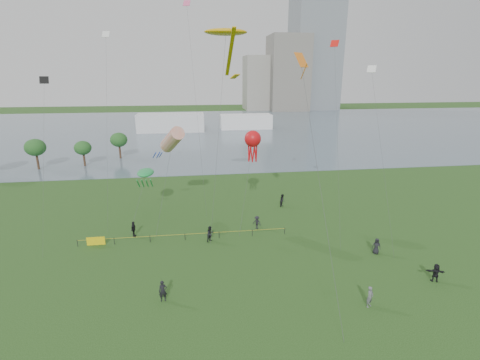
{
  "coord_description": "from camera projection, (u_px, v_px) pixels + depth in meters",
  "views": [
    {
      "loc": [
        -4.69,
        -24.6,
        18.67
      ],
      "look_at": [
        0.0,
        10.0,
        8.0
      ],
      "focal_mm": 26.0,
      "sensor_mm": 36.0,
      "label": 1
    }
  ],
  "objects": [
    {
      "name": "kite_creature",
      "position": [
        146.0,
        173.0,
        45.93
      ],
      "size": [
        2.72,
        7.62,
        6.57
      ],
      "rotation": [
        0.0,
        0.0,
        -0.09
      ],
      "color": "#3F3F42"
    },
    {
      "name": "kite_flyer",
      "position": [
        370.0,
        297.0,
        28.87
      ],
      "size": [
        0.82,
        0.75,
        1.87
      ],
      "primitive_type": "imported",
      "rotation": [
        0.0,
        0.0,
        0.59
      ],
      "color": "#5A5C62",
      "rests_on": "ground_plane"
    },
    {
      "name": "pavilion_right",
      "position": [
        246.0,
        122.0,
        123.32
      ],
      "size": [
        18.0,
        7.0,
        5.0
      ],
      "primitive_type": "cube",
      "color": "white",
      "rests_on": "ground_plane"
    },
    {
      "name": "pavilion_left",
      "position": [
        171.0,
        123.0,
        116.99
      ],
      "size": [
        22.0,
        8.0,
        6.0
      ],
      "primitive_type": "cube",
      "color": "silver",
      "rests_on": "ground_plane"
    },
    {
      "name": "spectator_b",
      "position": [
        257.0,
        222.0,
        43.54
      ],
      "size": [
        1.25,
        1.19,
        1.7
      ],
      "primitive_type": "imported",
      "rotation": [
        0.0,
        0.0,
        -0.69
      ],
      "color": "black",
      "rests_on": "ground_plane"
    },
    {
      "name": "spectator_f",
      "position": [
        163.0,
        291.0,
        29.6
      ],
      "size": [
        0.73,
        0.52,
        1.9
      ],
      "primitive_type": "imported",
      "rotation": [
        0.0,
        0.0,
        0.1
      ],
      "color": "black",
      "rests_on": "ground_plane"
    },
    {
      "name": "kite_octopus",
      "position": [
        253.0,
        139.0,
        43.4
      ],
      "size": [
        3.4,
        5.85,
        11.98
      ],
      "rotation": [
        0.0,
        0.0,
        0.19
      ],
      "color": "#3F3F42"
    },
    {
      "name": "kite_delta",
      "position": [
        303.0,
        73.0,
        30.66
      ],
      "size": [
        1.57,
        13.09,
        20.53
      ],
      "rotation": [
        0.0,
        0.0,
        0.41
      ],
      "color": "#3F3F42"
    },
    {
      "name": "building_mid",
      "position": [
        288.0,
        73.0,
        183.26
      ],
      "size": [
        20.0,
        20.0,
        38.0
      ],
      "primitive_type": "cube",
      "color": "slate",
      "rests_on": "ground_plane"
    },
    {
      "name": "small_kites",
      "position": [
        207.0,
        44.0,
        40.58
      ],
      "size": [
        36.14,
        13.79,
        10.2
      ],
      "color": "white"
    },
    {
      "name": "kite_stingray",
      "position": [
        226.0,
        33.0,
        36.96
      ],
      "size": [
        4.75,
        9.93,
        23.34
      ],
      "rotation": [
        0.0,
        0.0,
        0.26
      ],
      "color": "#3F3F42"
    },
    {
      "name": "ground_plane",
      "position": [
        256.0,
        304.0,
        29.38
      ],
      "size": [
        400.0,
        400.0,
        0.0
      ],
      "primitive_type": "plane",
      "color": "#1A3A12"
    },
    {
      "name": "building_low",
      "position": [
        259.0,
        83.0,
        188.6
      ],
      "size": [
        16.0,
        18.0,
        28.0
      ],
      "primitive_type": "cube",
      "color": "gray",
      "rests_on": "ground_plane"
    },
    {
      "name": "spectator_d",
      "position": [
        376.0,
        246.0,
        37.47
      ],
      "size": [
        1.01,
        0.83,
        1.78
      ],
      "primitive_type": "imported",
      "rotation": [
        0.0,
        0.0,
        -0.35
      ],
      "color": "black",
      "rests_on": "ground_plane"
    },
    {
      "name": "spectator_g",
      "position": [
        283.0,
        200.0,
        50.9
      ],
      "size": [
        1.11,
        1.16,
        1.88
      ],
      "primitive_type": "imported",
      "rotation": [
        0.0,
        0.0,
        0.96
      ],
      "color": "black",
      "rests_on": "ground_plane"
    },
    {
      "name": "fence",
      "position": [
        131.0,
        239.0,
        39.83
      ],
      "size": [
        24.07,
        0.07,
        1.05
      ],
      "color": "black",
      "rests_on": "ground_plane"
    },
    {
      "name": "spectator_c",
      "position": [
        134.0,
        229.0,
        41.46
      ],
      "size": [
        0.7,
        1.19,
        1.9
      ],
      "primitive_type": "imported",
      "rotation": [
        0.0,
        0.0,
        1.34
      ],
      "color": "black",
      "rests_on": "ground_plane"
    },
    {
      "name": "lake",
      "position": [
        206.0,
        129.0,
        124.14
      ],
      "size": [
        400.0,
        120.0,
        0.08
      ],
      "primitive_type": "cube",
      "color": "slate",
      "rests_on": "ground_plane"
    },
    {
      "name": "trees",
      "position": [
        42.0,
        146.0,
        70.05
      ],
      "size": [
        27.28,
        16.25,
        7.29
      ],
      "color": "#3C281B",
      "rests_on": "ground_plane"
    },
    {
      "name": "spectator_a",
      "position": [
        210.0,
        234.0,
        40.21
      ],
      "size": [
        1.16,
        1.15,
        1.89
      ],
      "primitive_type": "imported",
      "rotation": [
        0.0,
        0.0,
        0.75
      ],
      "color": "black",
      "rests_on": "ground_plane"
    },
    {
      "name": "kite_windsock",
      "position": [
        172.0,
        140.0,
        42.6
      ],
      "size": [
        4.21,
        6.73,
        12.82
      ],
      "rotation": [
        0.0,
        0.0,
        0.12
      ],
      "color": "#3F3F42"
    },
    {
      "name": "spectator_e",
      "position": [
        436.0,
        273.0,
        32.43
      ],
      "size": [
        1.74,
        1.05,
        1.79
      ],
      "primitive_type": "imported",
      "rotation": [
        0.0,
        0.0,
        2.8
      ],
      "color": "black",
      "rests_on": "ground_plane"
    }
  ]
}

